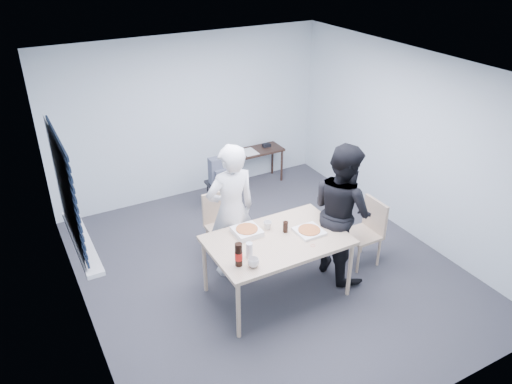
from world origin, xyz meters
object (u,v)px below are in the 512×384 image
side_table (256,154)px  chair_right (368,228)px  stool (220,189)px  soda_bottle (239,255)px  mug_a (253,263)px  person_white (231,211)px  person_black (342,211)px  chair_far (221,220)px  dining_table (277,243)px  mug_b (268,225)px  backpack (219,171)px

side_table → chair_right: bearing=-86.8°
side_table → stool: size_ratio=1.81×
side_table → soda_bottle: soda_bottle is taller
mug_a → stool: bearing=73.4°
person_white → mug_a: 1.02m
person_black → side_table: 2.77m
person_black → mug_a: size_ratio=14.39×
chair_far → side_table: 2.19m
dining_table → side_table: (1.22, 2.75, -0.19)m
person_white → mug_b: (0.28, -0.41, -0.06)m
dining_table → person_white: 0.74m
dining_table → stool: 2.16m
mug_a → mug_b: 0.77m
chair_far → backpack: backpack is taller
person_white → stool: person_white is taller
mug_b → chair_far: bearing=105.3°
chair_far → soda_bottle: (-0.40, -1.33, 0.40)m
stool → mug_b: size_ratio=5.02×
stool → backpack: (-0.00, -0.01, 0.31)m
side_table → mug_b: size_ratio=9.11×
stool → soda_bottle: soda_bottle is taller
stool → mug_a: size_ratio=4.08×
backpack → mug_b: backpack is taller
side_table → chair_far: bearing=-131.1°
chair_right → backpack: size_ratio=2.15×
person_white → mug_b: person_white is taller
dining_table → person_white: bearing=112.0°
dining_table → chair_right: size_ratio=1.80×
soda_bottle → mug_b: bearing=37.6°
mug_b → stool: bearing=83.1°
side_table → mug_a: size_ratio=7.41×
dining_table → person_black: size_ratio=0.90×
person_white → backpack: person_white is taller
dining_table → chair_far: (-0.22, 1.09, -0.21)m
stool → backpack: 0.31m
side_table → soda_bottle: 3.52m
person_black → mug_a: person_black is taller
chair_right → soda_bottle: 2.05m
chair_far → stool: chair_far is taller
person_black → mug_b: size_ratio=17.70×
mug_b → soda_bottle: (-0.63, -0.49, 0.08)m
stool → soda_bottle: (-0.86, -2.36, 0.52)m
person_black → backpack: bearing=18.2°
person_white → backpack: bearing=-109.2°
person_black → chair_far: bearing=46.7°
stool → backpack: size_ratio=1.21×
side_table → mug_b: 2.79m
chair_far → person_black: 1.62m
stool → backpack: bearing=-90.0°
chair_right → person_black: size_ratio=0.50×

